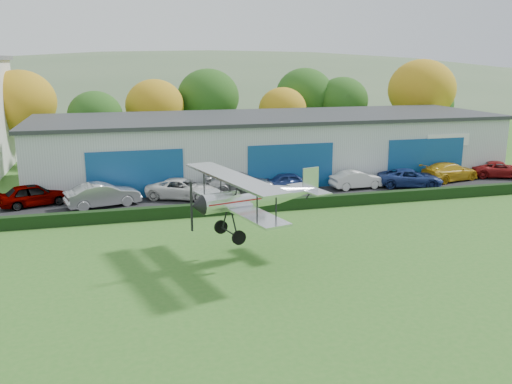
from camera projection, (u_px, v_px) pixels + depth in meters
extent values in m
plane|color=#326B21|center=(346.00, 320.00, 21.59)|extent=(300.00, 300.00, 0.00)
cube|color=black|center=(270.00, 193.00, 42.05)|extent=(48.00, 9.00, 0.05)
cube|color=black|center=(289.00, 204.00, 37.46)|extent=(46.00, 0.60, 0.80)
cube|color=#B2B7BC|center=(269.00, 147.00, 48.54)|extent=(40.00, 12.00, 5.00)
cube|color=#2D3033|center=(270.00, 117.00, 47.91)|extent=(40.60, 12.60, 0.30)
cube|color=navy|center=(136.00, 175.00, 40.03)|extent=(7.00, 0.12, 3.60)
cube|color=navy|center=(291.00, 167.00, 43.02)|extent=(7.00, 0.12, 3.60)
cube|color=navy|center=(426.00, 160.00, 46.01)|extent=(7.00, 0.12, 3.60)
cylinder|color=#3D2614|center=(25.00, 146.00, 54.54)|extent=(0.36, 0.36, 3.15)
ellipsoid|color=#B47916|center=(21.00, 102.00, 53.49)|extent=(6.84, 6.84, 6.16)
cylinder|color=#3D2614|center=(98.00, 150.00, 54.49)|extent=(0.36, 0.36, 2.45)
ellipsoid|color=#1E4C14|center=(95.00, 115.00, 53.67)|extent=(5.32, 5.32, 4.79)
cylinder|color=#3D2614|center=(157.00, 143.00, 57.82)|extent=(0.36, 0.36, 2.80)
ellipsoid|color=#B47916|center=(155.00, 106.00, 56.89)|extent=(6.08, 6.08, 5.47)
cylinder|color=#3D2614|center=(209.00, 137.00, 61.16)|extent=(0.36, 0.36, 3.15)
ellipsoid|color=#1E4C14|center=(208.00, 97.00, 60.10)|extent=(6.84, 6.84, 6.16)
cylinder|color=#3D2614|center=(282.00, 140.00, 61.35)|extent=(0.36, 0.36, 2.45)
ellipsoid|color=#B47916|center=(283.00, 109.00, 60.53)|extent=(5.32, 5.32, 4.79)
cylinder|color=#3D2614|center=(341.00, 134.00, 65.18)|extent=(0.36, 0.36, 2.80)
ellipsoid|color=#1E4C14|center=(342.00, 100.00, 64.25)|extent=(6.08, 6.08, 5.47)
cylinder|color=#3D2614|center=(419.00, 133.00, 63.34)|extent=(0.36, 0.36, 3.50)
ellipsoid|color=#B47916|center=(422.00, 90.00, 62.17)|extent=(7.60, 7.60, 6.84)
cylinder|color=#3D2614|center=(430.00, 132.00, 68.22)|extent=(0.36, 0.36, 2.45)
ellipsoid|color=#1E4C14|center=(432.00, 104.00, 67.40)|extent=(5.32, 5.32, 4.79)
cylinder|color=#3D2614|center=(304.00, 131.00, 66.02)|extent=(0.36, 0.36, 3.15)
ellipsoid|color=#1E4C14|center=(305.00, 94.00, 64.97)|extent=(6.84, 6.84, 6.16)
ellipsoid|color=#4C6642|center=(212.00, 148.00, 161.69)|extent=(320.00, 196.00, 56.00)
ellipsoid|color=#4C6642|center=(423.00, 122.00, 177.83)|extent=(240.00, 126.00, 36.00)
imported|color=gray|center=(34.00, 195.00, 38.11)|extent=(5.00, 3.19, 1.58)
imported|color=silver|center=(103.00, 195.00, 37.90)|extent=(5.37, 3.04, 1.68)
imported|color=silver|center=(183.00, 189.00, 40.12)|extent=(5.83, 4.40, 1.47)
imported|color=silver|center=(240.00, 183.00, 41.81)|extent=(5.60, 2.42, 1.60)
imported|color=navy|center=(292.00, 181.00, 42.74)|extent=(4.16, 1.92, 1.38)
imported|color=silver|center=(357.00, 179.00, 43.36)|extent=(4.35, 1.71, 1.41)
imported|color=navy|center=(410.00, 178.00, 43.93)|extent=(5.56, 3.76, 1.42)
imported|color=gold|center=(450.00, 172.00, 46.08)|extent=(5.69, 3.32, 1.55)
imported|color=maroon|center=(500.00, 169.00, 47.46)|extent=(5.42, 3.82, 1.37)
cylinder|color=silver|center=(241.00, 200.00, 27.25)|extent=(4.33, 2.03, 1.00)
cone|color=silver|center=(297.00, 192.00, 28.85)|extent=(2.61, 1.58, 1.00)
cone|color=black|center=(197.00, 206.00, 26.11)|extent=(0.79, 1.11, 1.00)
cube|color=maroon|center=(247.00, 198.00, 27.40)|extent=(4.77, 2.17, 0.07)
cube|color=black|center=(251.00, 189.00, 27.41)|extent=(1.46, 0.98, 0.28)
cube|color=silver|center=(237.00, 206.00, 27.23)|extent=(3.37, 8.08, 0.11)
cube|color=silver|center=(233.00, 178.00, 26.77)|extent=(3.59, 8.54, 0.11)
cylinder|color=black|center=(257.00, 206.00, 24.37)|extent=(0.08, 0.08, 1.44)
cylinder|color=black|center=(276.00, 204.00, 24.85)|extent=(0.08, 0.08, 1.44)
cylinder|color=black|center=(204.00, 182.00, 29.25)|extent=(0.08, 0.08, 1.44)
cylinder|color=black|center=(221.00, 180.00, 29.73)|extent=(0.08, 0.08, 1.44)
cylinder|color=black|center=(237.00, 187.00, 26.53)|extent=(0.12, 0.25, 0.83)
cylinder|color=black|center=(230.00, 184.00, 27.19)|extent=(0.12, 0.25, 0.83)
cylinder|color=black|center=(234.00, 222.00, 26.76)|extent=(0.27, 0.77, 1.36)
cylinder|color=black|center=(225.00, 217.00, 27.56)|extent=(0.27, 0.77, 1.36)
cylinder|color=black|center=(230.00, 232.00, 27.32)|extent=(0.61, 2.06, 0.08)
cylinder|color=black|center=(239.00, 238.00, 26.47)|extent=(0.73, 0.33, 0.71)
cylinder|color=black|center=(221.00, 227.00, 28.16)|extent=(0.73, 0.33, 0.71)
cylinder|color=black|center=(309.00, 195.00, 29.29)|extent=(0.41, 0.17, 0.47)
cube|color=silver|center=(309.00, 189.00, 29.21)|extent=(1.70, 3.04, 0.07)
cube|color=silver|center=(311.00, 179.00, 29.13)|extent=(0.98, 0.32, 1.22)
cube|color=black|center=(191.00, 206.00, 25.97)|extent=(0.10, 0.15, 2.44)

